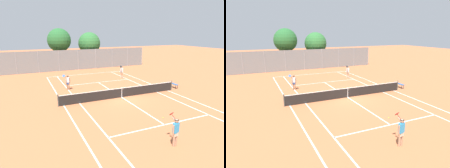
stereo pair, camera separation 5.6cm
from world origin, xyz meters
The scene contains 14 objects.
ground_plane centered at (0.00, 0.00, 0.00)m, with size 120.00×120.00×0.00m, color #BC663D.
court_line_markings centered at (0.00, 0.00, 0.00)m, with size 11.10×23.90×0.01m.
tennis_net centered at (0.00, 0.00, 0.51)m, with size 12.00×0.10×1.07m.
player_near_side centered at (-1.16, -8.68, 0.93)m, with size 0.53×0.84×1.77m.
player_far_left centered at (-4.13, 4.68, 0.93)m, with size 0.87×0.67×1.77m.
player_far_right centered at (3.75, 7.48, 0.93)m, with size 0.75×0.72×1.77m.
loose_tennis_ball_0 centered at (0.60, -5.47, 0.03)m, with size 0.07×0.07×0.07m, color #D1DB33.
loose_tennis_ball_1 centered at (-5.03, 2.34, 0.03)m, with size 0.07×0.07×0.07m, color #D1DB33.
loose_tennis_ball_2 centered at (1.22, 3.19, 0.03)m, with size 0.07×0.07×0.07m, color #D1DB33.
loose_tennis_ball_3 centered at (2.05, 10.43, 0.03)m, with size 0.07×0.07×0.07m, color #D1DB33.
courtside_bench centered at (6.85, 0.83, 0.41)m, with size 0.36×1.50×0.47m.
back_fence centered at (0.00, 15.93, 1.66)m, with size 24.69×0.08×3.31m.
tree_behind_left centered at (-2.47, 18.17, 4.61)m, with size 3.86×3.86×6.67m.
tree_behind_right centered at (2.84, 18.26, 3.98)m, with size 3.88×3.88×6.04m.
Camera 2 is at (-8.23, -16.21, 6.08)m, focal length 32.00 mm.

